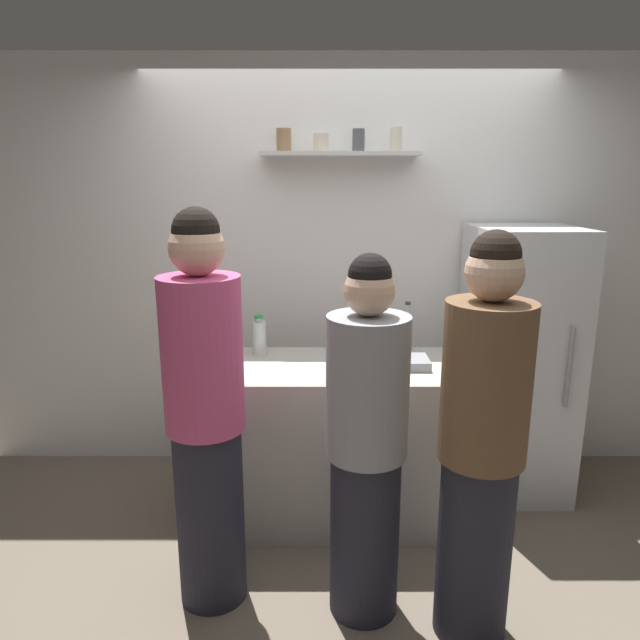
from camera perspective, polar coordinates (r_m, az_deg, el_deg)
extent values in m
plane|color=#726656|center=(3.05, 3.39, -23.87)|extent=(5.28, 5.28, 0.00)
cube|color=white|center=(3.70, 2.47, 5.08)|extent=(4.80, 0.10, 2.60)
cube|color=silver|center=(3.50, 1.71, 16.28)|extent=(0.94, 0.22, 0.02)
cylinder|color=olive|center=(3.51, -3.92, 17.52)|extent=(0.09, 0.09, 0.13)
cylinder|color=beige|center=(3.50, -0.16, 17.32)|extent=(0.09, 0.09, 0.10)
cylinder|color=#4C4C51|center=(3.51, 3.60, 17.51)|extent=(0.07, 0.07, 0.13)
cylinder|color=beige|center=(3.53, 7.33, 17.48)|extent=(0.07, 0.07, 0.14)
cube|color=silver|center=(3.62, 18.86, -3.95)|extent=(0.58, 0.65, 1.61)
cylinder|color=#99999E|center=(3.35, 23.45, -4.37)|extent=(0.02, 0.02, 0.45)
cube|color=#B7B2A8|center=(3.25, 0.00, -12.00)|extent=(1.44, 0.66, 0.89)
cube|color=gray|center=(3.09, 7.37, -4.10)|extent=(0.34, 0.24, 0.05)
cylinder|color=#B2B2B7|center=(3.13, -9.75, -3.28)|extent=(0.09, 0.09, 0.12)
cylinder|color=silver|center=(3.11, -9.96, -2.31)|extent=(0.03, 0.02, 0.16)
cylinder|color=silver|center=(3.14, -9.86, -2.00)|extent=(0.03, 0.01, 0.18)
cylinder|color=silver|center=(3.14, -9.72, -1.98)|extent=(0.01, 0.01, 0.18)
cylinder|color=silver|center=(3.10, -9.70, -2.31)|extent=(0.01, 0.01, 0.17)
cylinder|color=silver|center=(3.11, -9.60, -2.05)|extent=(0.01, 0.04, 0.19)
cylinder|color=silver|center=(3.12, -9.73, -2.22)|extent=(0.03, 0.04, 0.16)
cylinder|color=#B2BFB2|center=(3.29, 8.40, -1.73)|extent=(0.07, 0.07, 0.19)
cylinder|color=#B2BFB2|center=(3.25, 8.49, 0.73)|extent=(0.03, 0.03, 0.10)
cylinder|color=#333333|center=(3.24, 8.53, 1.68)|extent=(0.03, 0.03, 0.02)
cylinder|color=#472814|center=(2.81, 2.65, -4.11)|extent=(0.06, 0.06, 0.21)
cylinder|color=#472814|center=(2.77, 2.68, -1.10)|extent=(0.03, 0.03, 0.10)
cylinder|color=maroon|center=(2.76, 2.70, 0.02)|extent=(0.03, 0.03, 0.02)
cylinder|color=silver|center=(3.26, -6.35, -1.79)|extent=(0.08, 0.08, 0.19)
cylinder|color=silver|center=(3.24, -6.40, 0.03)|extent=(0.04, 0.04, 0.02)
cylinder|color=#268C3F|center=(3.23, -6.41, 0.35)|extent=(0.05, 0.05, 0.02)
cylinder|color=#262633|center=(2.65, 4.24, -20.42)|extent=(0.30, 0.30, 0.75)
cylinder|color=gray|center=(2.34, 4.53, -6.68)|extent=(0.34, 0.34, 0.59)
sphere|color=#D8AD8C|center=(2.23, 4.73, 2.97)|extent=(0.20, 0.20, 0.20)
sphere|color=black|center=(2.22, 4.76, 4.51)|extent=(0.17, 0.17, 0.17)
cylinder|color=#262633|center=(2.73, -11.13, -18.50)|extent=(0.30, 0.30, 0.83)
cylinder|color=#D14C7F|center=(2.42, -11.96, -3.40)|extent=(0.34, 0.34, 0.66)
sphere|color=#D8AD8C|center=(2.33, -12.50, 7.04)|extent=(0.23, 0.23, 0.23)
sphere|color=black|center=(2.32, -12.59, 8.70)|extent=(0.19, 0.19, 0.19)
cylinder|color=#262633|center=(2.60, 14.92, -21.03)|extent=(0.30, 0.30, 0.80)
cylinder|color=brown|center=(2.27, 16.05, -6.02)|extent=(0.34, 0.34, 0.63)
sphere|color=#D8AD8C|center=(2.17, 16.79, 4.58)|extent=(0.22, 0.22, 0.22)
sphere|color=black|center=(2.16, 16.91, 6.28)|extent=(0.18, 0.18, 0.18)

